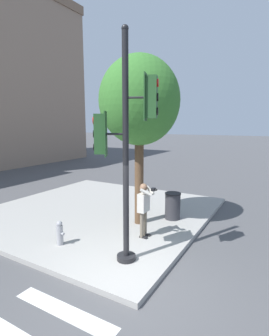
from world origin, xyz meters
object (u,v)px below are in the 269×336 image
traffic_signal_pole (125,141)px  person_photographer (144,205)px  fire_hydrant (60,233)px  trash_bin (173,206)px  street_tree (139,102)px

traffic_signal_pole → person_photographer: traffic_signal_pole is taller
traffic_signal_pole → fire_hydrant: (-0.19, 2.03, -2.58)m
person_photographer → trash_bin: size_ratio=1.72×
street_tree → person_photographer: bearing=-143.5°
street_tree → traffic_signal_pole: bearing=-158.3°
traffic_signal_pole → person_photographer: size_ratio=3.35×
traffic_signal_pole → trash_bin: (3.26, 0.09, -2.45)m
traffic_signal_pole → fire_hydrant: size_ratio=7.92×
fire_hydrant → trash_bin: 3.96m
person_photographer → street_tree: bearing=36.5°
person_photographer → traffic_signal_pole: bearing=-169.4°
person_photographer → fire_hydrant: person_photographer is taller
traffic_signal_pole → trash_bin: bearing=1.6°
fire_hydrant → trash_bin: (3.45, -1.94, 0.13)m
fire_hydrant → trash_bin: bearing=-29.4°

